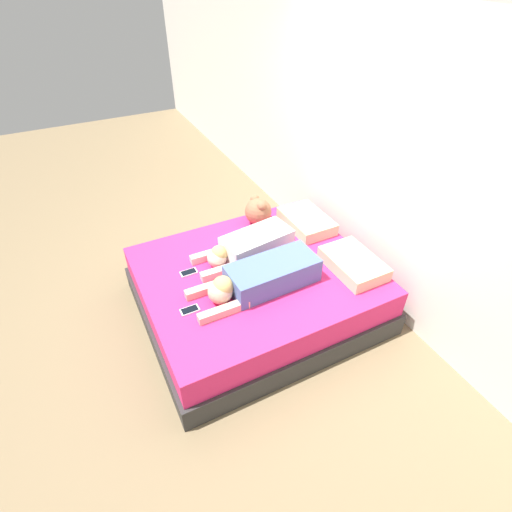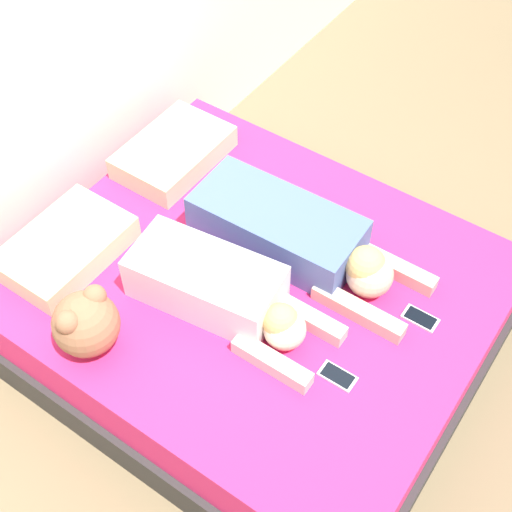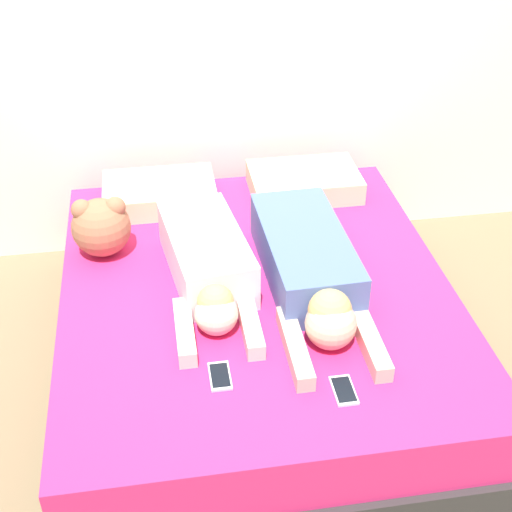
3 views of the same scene
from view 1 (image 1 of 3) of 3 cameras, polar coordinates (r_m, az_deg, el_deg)
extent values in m
plane|color=#7F6B4C|center=(3.86, 0.00, -7.40)|extent=(12.00, 12.00, 0.00)
cube|color=white|center=(3.70, 16.80, 13.30)|extent=(12.00, 0.06, 2.60)
cube|color=#2D2D2D|center=(3.78, 0.00, -6.21)|extent=(1.75, 2.03, 0.23)
cube|color=#E5286B|center=(3.62, 0.00, -3.48)|extent=(1.69, 1.97, 0.26)
cube|color=beige|center=(4.08, 7.22, 4.97)|extent=(0.57, 0.38, 0.12)
cube|color=beige|center=(3.61, 13.74, -1.05)|extent=(0.57, 0.38, 0.12)
cube|color=silver|center=(3.65, 0.15, 1.76)|extent=(0.39, 0.67, 0.22)
sphere|color=beige|center=(3.54, -5.60, -0.25)|extent=(0.18, 0.18, 0.18)
sphere|color=#D8B266|center=(3.52, -5.31, 0.35)|extent=(0.15, 0.15, 0.15)
cube|color=beige|center=(3.66, -6.71, 0.12)|extent=(0.07, 0.35, 0.07)
cube|color=beige|center=(3.47, -5.13, -2.25)|extent=(0.07, 0.35, 0.07)
cube|color=#4C66A5|center=(3.33, 2.38, -2.49)|extent=(0.37, 0.77, 0.22)
sphere|color=beige|center=(3.19, -5.14, -5.08)|extent=(0.20, 0.20, 0.20)
sphere|color=#D8B266|center=(3.16, -4.76, -4.34)|extent=(0.17, 0.17, 0.17)
cube|color=beige|center=(3.32, -6.61, -4.54)|extent=(0.07, 0.42, 0.07)
cube|color=beige|center=(3.12, -4.61, -7.82)|extent=(0.07, 0.42, 0.07)
cube|color=silver|center=(3.54, -9.60, -2.33)|extent=(0.08, 0.15, 0.01)
cube|color=black|center=(3.54, -9.61, -2.26)|extent=(0.07, 0.13, 0.00)
cube|color=silver|center=(3.21, -9.44, -7.62)|extent=(0.08, 0.15, 0.01)
cube|color=black|center=(3.20, -9.45, -7.55)|extent=(0.07, 0.13, 0.00)
sphere|color=#996647|center=(4.07, 0.31, 6.40)|extent=(0.27, 0.27, 0.27)
sphere|color=#996647|center=(4.07, -0.17, 8.11)|extent=(0.09, 0.09, 0.09)
sphere|color=#996647|center=(3.96, 0.81, 7.14)|extent=(0.09, 0.09, 0.09)
camera|label=2|loc=(4.00, -31.94, 36.69)|focal=50.00mm
camera|label=3|loc=(3.10, -53.43, 16.75)|focal=50.00mm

